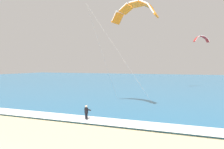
{
  "coord_description": "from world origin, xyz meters",
  "views": [
    {
      "loc": [
        12.48,
        -8.4,
        5.7
      ],
      "look_at": [
        3.39,
        14.62,
        4.67
      ],
      "focal_mm": 36.04,
      "sensor_mm": 36.0,
      "label": 1
    }
  ],
  "objects_px": {
    "kitesurfer": "(86,113)",
    "kite_primary": "(135,10)",
    "surfboard": "(86,122)",
    "kite_distant": "(201,38)"
  },
  "relations": [
    {
      "from": "kite_distant",
      "to": "kitesurfer",
      "type": "bearing_deg",
      "value": -106.19
    },
    {
      "from": "kitesurfer",
      "to": "kite_distant",
      "type": "distance_m",
      "value": 39.81
    },
    {
      "from": "kitesurfer",
      "to": "kite_distant",
      "type": "bearing_deg",
      "value": 73.81
    },
    {
      "from": "surfboard",
      "to": "kite_primary",
      "type": "xyz_separation_m",
      "value": [
        2.96,
        7.24,
        12.54
      ]
    },
    {
      "from": "kite_primary",
      "to": "kite_distant",
      "type": "bearing_deg",
      "value": 75.35
    },
    {
      "from": "kite_primary",
      "to": "kite_distant",
      "type": "height_order",
      "value": "kite_primary"
    },
    {
      "from": "surfboard",
      "to": "kite_primary",
      "type": "distance_m",
      "value": 14.78
    },
    {
      "from": "kitesurfer",
      "to": "kite_primary",
      "type": "bearing_deg",
      "value": 67.76
    },
    {
      "from": "kitesurfer",
      "to": "kite_primary",
      "type": "height_order",
      "value": "kite_primary"
    },
    {
      "from": "surfboard",
      "to": "kite_distant",
      "type": "relative_size",
      "value": 0.39
    }
  ]
}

